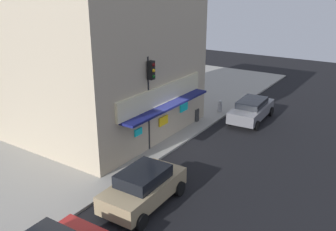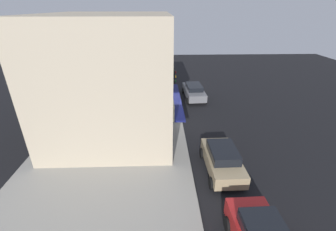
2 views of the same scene
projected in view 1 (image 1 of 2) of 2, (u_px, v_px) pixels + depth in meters
ground_plane at (180, 147)px, 20.43m from camera, size 60.02×60.02×0.00m
sidewalk at (112, 127)px, 23.08m from camera, size 40.01×10.28×0.12m
corner_building at (104, 62)px, 21.53m from camera, size 10.07×9.13×8.28m
traffic_light at (149, 92)px, 18.74m from camera, size 0.32×0.58×5.07m
fire_hydrant at (220, 106)px, 25.65m from camera, size 0.54×0.30×0.81m
trash_can at (195, 115)px, 23.87m from camera, size 0.49×0.49×0.80m
pedestrian at (116, 141)px, 18.42m from camera, size 0.45×0.44×1.79m
potted_plant_by_doorway at (154, 129)px, 20.96m from camera, size 0.77×0.77×1.11m
parked_car_tan at (144, 187)px, 14.79m from camera, size 3.98×2.06×1.58m
parked_car_grey at (252, 109)px, 24.13m from camera, size 4.58×2.17×1.46m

